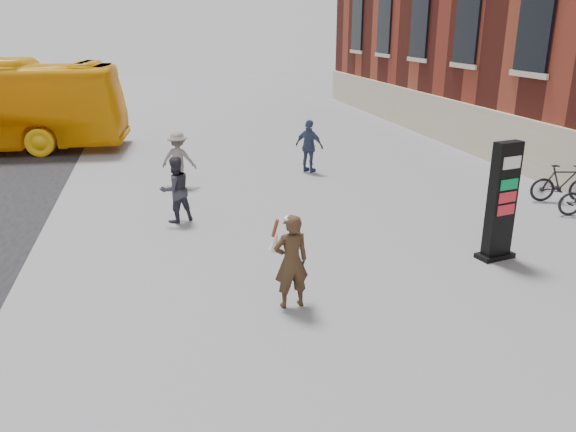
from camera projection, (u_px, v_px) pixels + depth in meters
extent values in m
plane|color=#9E9EA3|center=(303.00, 319.00, 9.35)|extent=(100.00, 100.00, 0.00)
cube|color=beige|center=(560.00, 158.00, 16.63)|extent=(0.18, 44.00, 1.80)
cube|color=black|center=(502.00, 202.00, 11.42)|extent=(0.63, 0.36, 2.47)
cube|color=black|center=(495.00, 255.00, 11.81)|extent=(0.86, 0.55, 0.10)
cube|color=white|center=(507.00, 161.00, 11.15)|extent=(0.49, 0.36, 0.25)
cube|color=#066A38|center=(504.00, 183.00, 11.29)|extent=(0.49, 0.36, 0.22)
cube|color=maroon|center=(502.00, 195.00, 11.38)|extent=(0.49, 0.36, 0.22)
cube|color=maroon|center=(501.00, 208.00, 11.47)|extent=(0.49, 0.36, 0.22)
imported|color=#352418|center=(291.00, 261.00, 9.52)|extent=(0.65, 0.46, 1.68)
cylinder|color=white|center=(291.00, 219.00, 9.28)|extent=(0.24, 0.24, 0.06)
cone|color=white|center=(297.00, 239.00, 9.71)|extent=(0.24, 0.25, 0.41)
cylinder|color=maroon|center=(298.00, 225.00, 9.63)|extent=(0.13, 0.14, 0.35)
cone|color=white|center=(275.00, 241.00, 9.58)|extent=(0.24, 0.24, 0.41)
cylinder|color=maroon|center=(275.00, 228.00, 9.50)|extent=(0.14, 0.13, 0.35)
imported|color=#31303A|center=(175.00, 189.00, 13.74)|extent=(0.98, 0.89, 1.64)
imported|color=slate|center=(178.00, 159.00, 16.86)|extent=(1.21, 0.95, 1.64)
imported|color=#3A4467|center=(309.00, 146.00, 18.41)|extent=(1.01, 1.02, 1.73)
imported|color=black|center=(562.00, 183.00, 15.39)|extent=(1.80, 0.89, 1.04)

